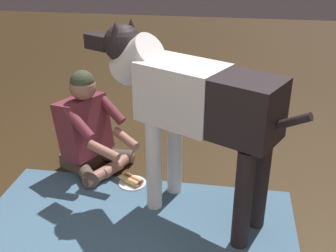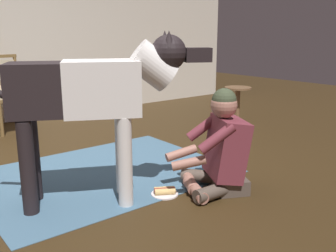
{
  "view_description": "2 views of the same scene",
  "coord_description": "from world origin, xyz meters",
  "px_view_note": "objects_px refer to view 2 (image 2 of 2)",
  "views": [
    {
      "loc": [
        -0.37,
        2.05,
        1.82
      ],
      "look_at": [
        0.06,
        -0.6,
        0.53
      ],
      "focal_mm": 43.9,
      "sensor_mm": 36.0,
      "label": 1
    },
    {
      "loc": [
        -1.4,
        -2.84,
        1.27
      ],
      "look_at": [
        0.48,
        -0.47,
        0.52
      ],
      "focal_mm": 40.83,
      "sensor_mm": 36.0,
      "label": 2
    }
  ],
  "objects_px": {
    "hot_dog_on_plate": "(165,192)",
    "round_side_table": "(237,102)",
    "dining_chair_right_of_pair": "(6,89)",
    "person_sitting_on_floor": "(220,150)",
    "large_dog": "(94,94)"
  },
  "relations": [
    {
      "from": "hot_dog_on_plate",
      "to": "round_side_table",
      "type": "distance_m",
      "value": 2.63
    },
    {
      "from": "dining_chair_right_of_pair",
      "to": "person_sitting_on_floor",
      "type": "xyz_separation_m",
      "value": [
        0.73,
        -3.16,
        -0.2
      ]
    },
    {
      "from": "dining_chair_right_of_pair",
      "to": "hot_dog_on_plate",
      "type": "relative_size",
      "value": 4.52
    },
    {
      "from": "dining_chair_right_of_pair",
      "to": "person_sitting_on_floor",
      "type": "relative_size",
      "value": 1.16
    },
    {
      "from": "large_dog",
      "to": "hot_dog_on_plate",
      "type": "relative_size",
      "value": 6.95
    },
    {
      "from": "dining_chair_right_of_pair",
      "to": "hot_dog_on_plate",
      "type": "xyz_separation_m",
      "value": [
        0.33,
        -2.95,
        -0.52
      ]
    },
    {
      "from": "dining_chair_right_of_pair",
      "to": "hot_dog_on_plate",
      "type": "bearing_deg",
      "value": -83.67
    },
    {
      "from": "dining_chair_right_of_pair",
      "to": "round_side_table",
      "type": "distance_m",
      "value": 3.12
    },
    {
      "from": "hot_dog_on_plate",
      "to": "round_side_table",
      "type": "bearing_deg",
      "value": 29.12
    },
    {
      "from": "large_dog",
      "to": "person_sitting_on_floor",
      "type": "bearing_deg",
      "value": -27.0
    },
    {
      "from": "large_dog",
      "to": "dining_chair_right_of_pair",
      "type": "bearing_deg",
      "value": 87.09
    },
    {
      "from": "dining_chair_right_of_pair",
      "to": "round_side_table",
      "type": "height_order",
      "value": "dining_chair_right_of_pair"
    },
    {
      "from": "person_sitting_on_floor",
      "to": "round_side_table",
      "type": "bearing_deg",
      "value": 38.2
    },
    {
      "from": "dining_chair_right_of_pair",
      "to": "round_side_table",
      "type": "bearing_deg",
      "value": -32.7
    },
    {
      "from": "dining_chair_right_of_pair",
      "to": "round_side_table",
      "type": "xyz_separation_m",
      "value": [
        2.61,
        -1.68,
        -0.23
      ]
    }
  ]
}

